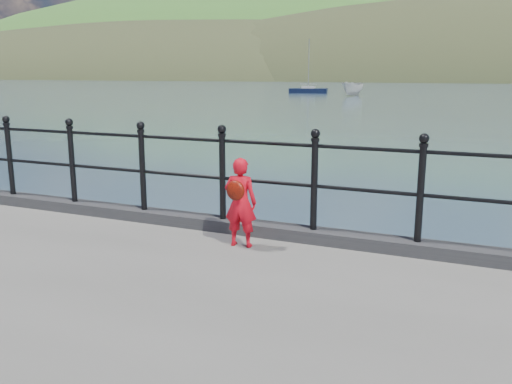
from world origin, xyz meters
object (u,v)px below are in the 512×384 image
at_px(railing, 267,170).
at_px(child, 240,202).
at_px(launch_white, 353,89).
at_px(sailboat_left, 308,91).

height_order(railing, child, railing).
bearing_deg(child, launch_white, -84.20).
xyz_separation_m(child, launch_white, (-13.64, 62.68, -0.63)).
distance_m(child, launch_white, 64.15).
relative_size(railing, sailboat_left, 2.36).
xyz_separation_m(railing, launch_white, (-13.76, 62.18, -0.92)).
height_order(child, sailboat_left, sailboat_left).
distance_m(railing, child, 0.60).
bearing_deg(launch_white, sailboat_left, 152.23).
xyz_separation_m(launch_white, sailboat_left, (-7.93, 6.42, -0.56)).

